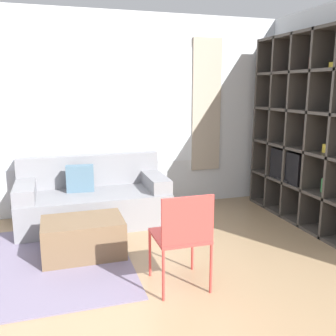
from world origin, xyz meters
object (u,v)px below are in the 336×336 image
(couch_main, at_px, (93,200))
(ottoman, at_px, (83,238))
(shelving_unit, at_px, (310,131))
(folding_chair, at_px, (183,232))

(couch_main, distance_m, ottoman, 1.01)
(shelving_unit, bearing_deg, couch_main, 163.99)
(shelving_unit, xyz_separation_m, couch_main, (-2.64, 0.76, -0.88))
(couch_main, bearing_deg, ottoman, -101.95)
(couch_main, distance_m, folding_chair, 1.99)
(shelving_unit, height_order, couch_main, shelving_unit)
(shelving_unit, xyz_separation_m, ottoman, (-2.84, -0.23, -0.98))
(couch_main, relative_size, folding_chair, 2.14)
(ottoman, distance_m, folding_chair, 1.23)
(shelving_unit, xyz_separation_m, folding_chair, (-2.09, -1.15, -0.66))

